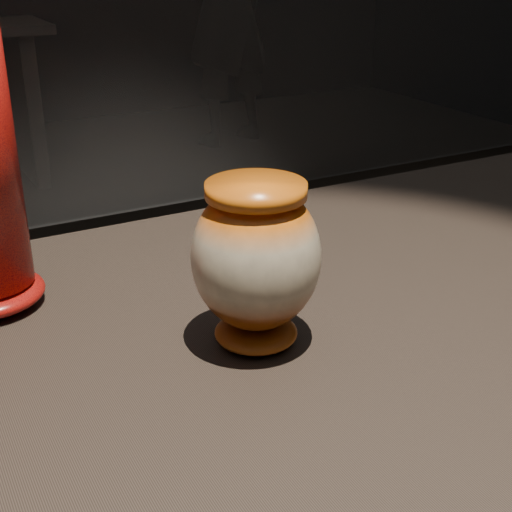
% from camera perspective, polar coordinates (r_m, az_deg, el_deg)
% --- Properties ---
extents(main_vase, '(0.15, 0.15, 0.19)m').
position_cam_1_polar(main_vase, '(0.75, 0.00, -0.23)').
color(main_vase, '#6E2E09').
rests_on(main_vase, display_plinth).
extents(visitor, '(0.77, 0.60, 1.86)m').
position_cam_1_polar(visitor, '(4.97, -2.35, 19.60)').
color(visitor, black).
rests_on(visitor, ground).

